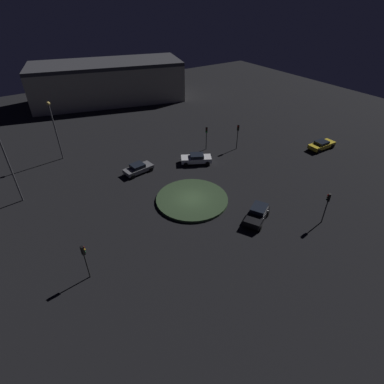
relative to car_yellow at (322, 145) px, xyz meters
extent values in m
plane|color=black|center=(24.74, 0.34, -0.71)|extent=(116.71, 116.71, 0.00)
cylinder|color=#2D4228|center=(24.74, 0.34, -0.55)|extent=(8.68, 8.68, 0.33)
cube|color=gold|center=(-0.03, 0.00, -0.07)|extent=(4.63, 1.86, 0.59)
cube|color=black|center=(0.13, 0.00, 0.42)|extent=(1.97, 1.59, 0.40)
cylinder|color=black|center=(-1.70, -0.84, -0.37)|extent=(0.69, 0.24, 0.68)
cylinder|color=black|center=(-1.66, 0.92, -0.37)|extent=(0.69, 0.24, 0.68)
cylinder|color=black|center=(1.60, -0.92, -0.37)|extent=(0.69, 0.24, 0.68)
cylinder|color=black|center=(1.64, 0.84, -0.37)|extent=(0.69, 0.24, 0.68)
cube|color=black|center=(20.90, 7.40, -0.05)|extent=(4.26, 3.41, 0.66)
cube|color=black|center=(20.33, 7.09, 0.54)|extent=(2.52, 2.33, 0.51)
cylinder|color=black|center=(21.70, 8.85, -0.38)|extent=(0.69, 0.51, 0.66)
cylinder|color=black|center=(22.55, 7.29, -0.38)|extent=(0.69, 0.51, 0.66)
cylinder|color=black|center=(19.25, 7.51, -0.38)|extent=(0.69, 0.51, 0.66)
cylinder|color=black|center=(20.09, 5.96, -0.38)|extent=(0.69, 0.51, 0.66)
cube|color=white|center=(19.16, -7.04, -0.06)|extent=(4.67, 3.65, 0.68)
cube|color=black|center=(19.07, -6.99, 0.50)|extent=(2.43, 2.29, 0.43)
cylinder|color=black|center=(17.36, -7.08, -0.40)|extent=(0.66, 0.50, 0.63)
cylinder|color=black|center=(18.22, -5.51, -0.40)|extent=(0.66, 0.50, 0.63)
cylinder|color=black|center=(20.11, -8.58, -0.40)|extent=(0.66, 0.50, 0.63)
cylinder|color=black|center=(20.97, -7.01, -0.40)|extent=(0.66, 0.50, 0.63)
cube|color=slate|center=(27.33, -9.17, -0.13)|extent=(4.23, 2.27, 0.55)
cube|color=black|center=(27.43, -9.16, 0.40)|extent=(1.94, 1.76, 0.51)
cylinder|color=black|center=(26.00, -10.23, -0.41)|extent=(0.63, 0.30, 0.60)
cylinder|color=black|center=(25.77, -8.49, -0.41)|extent=(0.63, 0.30, 0.60)
cylinder|color=black|center=(28.88, -9.85, -0.41)|extent=(0.63, 0.30, 0.60)
cylinder|color=black|center=(28.65, -8.11, -0.41)|extent=(0.63, 0.30, 0.60)
cylinder|color=#2D2D2D|center=(38.75, 5.01, 0.71)|extent=(0.12, 0.12, 2.84)
cube|color=black|center=(38.75, 5.01, 2.58)|extent=(0.30, 0.35, 0.90)
sphere|color=#3F0C0C|center=(38.61, 4.97, 2.85)|extent=(0.20, 0.20, 0.20)
sphere|color=yellow|center=(38.61, 4.97, 2.58)|extent=(0.20, 0.20, 0.20)
sphere|color=#0F3819|center=(38.61, 4.97, 2.31)|extent=(0.20, 0.20, 0.20)
cylinder|color=#2D2D2D|center=(11.21, -7.38, 0.84)|extent=(0.12, 0.12, 3.10)
cube|color=black|center=(11.21, -7.38, 2.84)|extent=(0.34, 0.37, 0.90)
sphere|color=red|center=(11.34, -7.31, 3.11)|extent=(0.20, 0.20, 0.20)
sphere|color=#4C380F|center=(11.34, -7.31, 2.84)|extent=(0.20, 0.20, 0.20)
sphere|color=#0F3819|center=(11.34, -7.31, 2.57)|extent=(0.20, 0.20, 0.20)
cylinder|color=#2D2D2D|center=(15.10, 11.59, 0.74)|extent=(0.12, 0.12, 2.89)
cube|color=black|center=(15.10, 11.59, 2.63)|extent=(0.37, 0.36, 0.90)
sphere|color=red|center=(15.19, 11.48, 2.90)|extent=(0.20, 0.20, 0.20)
sphere|color=#4C380F|center=(15.19, 11.48, 2.63)|extent=(0.20, 0.20, 0.20)
sphere|color=#0F3819|center=(15.19, 11.48, 2.36)|extent=(0.20, 0.20, 0.20)
cylinder|color=#2D2D2D|center=(15.33, -9.91, 0.70)|extent=(0.12, 0.12, 2.82)
cube|color=black|center=(15.33, -9.91, 2.56)|extent=(0.37, 0.36, 0.90)
sphere|color=#3F0C0C|center=(15.43, -9.80, 2.83)|extent=(0.20, 0.20, 0.20)
sphere|color=#4C380F|center=(15.43, -9.80, 2.56)|extent=(0.20, 0.20, 0.20)
sphere|color=#1EE53F|center=(15.43, -9.80, 2.29)|extent=(0.20, 0.20, 0.20)
cylinder|color=#4C4C51|center=(41.87, -10.93, 3.93)|extent=(0.18, 0.18, 9.29)
cylinder|color=#4C4C51|center=(35.06, -19.25, 3.38)|extent=(0.18, 0.18, 8.18)
sphere|color=#F9D166|center=(35.06, -19.25, 7.62)|extent=(0.51, 0.51, 0.51)
cube|color=#ADA893|center=(19.07, -41.47, 3.01)|extent=(33.31, 19.80, 7.44)
cube|color=#333338|center=(19.07, -41.47, 7.08)|extent=(33.31, 19.80, 0.70)
camera|label=1|loc=(40.99, 25.01, 20.92)|focal=28.27mm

